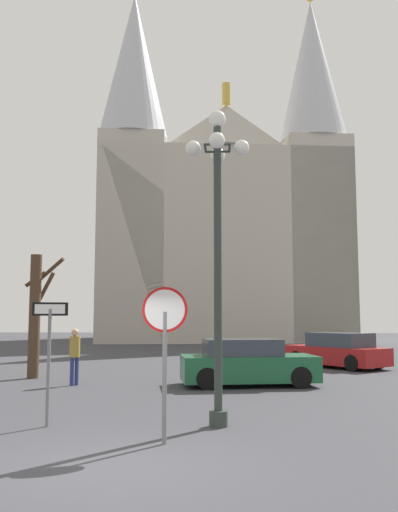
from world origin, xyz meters
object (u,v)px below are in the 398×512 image
at_px(stop_sign, 165,333).
at_px(bare_tree, 36,312).
at_px(pedestrian_walking, 75,351).
at_px(street_lamp, 218,224).
at_px(one_way_arrow_sign, 49,346).
at_px(parked_car_far_green, 247,363).
at_px(cathedral, 221,226).
at_px(parked_car_near_red, 337,351).

xyz_separation_m(stop_sign, bare_tree, (-5.55, 9.39, 0.40)).
distance_m(bare_tree, pedestrian_walking, 2.94).
bearing_deg(stop_sign, street_lamp, 59.33).
bearing_deg(one_way_arrow_sign, parked_car_far_green, 57.22).
distance_m(one_way_arrow_sign, bare_tree, 8.68).
bearing_deg(pedestrian_walking, one_way_arrow_sign, -79.07).
relative_size(cathedral, one_way_arrow_sign, 12.47).
relative_size(parked_car_near_red, pedestrian_walking, 2.55).
height_order(bare_tree, parked_car_far_green, bare_tree).
bearing_deg(parked_car_near_red, parked_car_far_green, -123.36).
relative_size(one_way_arrow_sign, parked_car_far_green, 0.55).
bearing_deg(street_lamp, bare_tree, 129.19).
bearing_deg(street_lamp, one_way_arrow_sign, -176.99).
bearing_deg(bare_tree, parked_car_near_red, 21.13).
xyz_separation_m(bare_tree, parked_car_near_red, (11.19, 4.33, -1.58)).
bearing_deg(stop_sign, one_way_arrow_sign, 151.38).
bearing_deg(bare_tree, pedestrian_walking, -44.18).
relative_size(cathedral, street_lamp, 4.72).
height_order(cathedral, stop_sign, cathedral).
relative_size(parked_car_near_red, parked_car_far_green, 1.02).
distance_m(cathedral, pedestrian_walking, 31.81).
height_order(stop_sign, parked_car_near_red, stop_sign).
bearing_deg(cathedral, street_lamp, -89.63).
bearing_deg(parked_car_near_red, street_lamp, -111.26).
distance_m(parked_car_near_red, pedestrian_walking, 11.15).
xyz_separation_m(cathedral, bare_tree, (-6.20, -28.38, -7.64)).
bearing_deg(street_lamp, parked_car_far_green, 82.66).
bearing_deg(street_lamp, stop_sign, -120.67).
height_order(stop_sign, bare_tree, bare_tree).
relative_size(street_lamp, parked_car_near_red, 1.44).
distance_m(stop_sign, parked_car_far_green, 7.98).
xyz_separation_m(parked_car_far_green, pedestrian_walking, (-5.31, -0.19, 0.38)).
bearing_deg(street_lamp, cathedral, 90.37).
height_order(street_lamp, parked_car_far_green, street_lamp).
xyz_separation_m(cathedral, parked_car_near_red, (4.99, -24.06, -9.22)).
height_order(cathedral, one_way_arrow_sign, cathedral).
bearing_deg(parked_car_near_red, one_way_arrow_sign, -123.07).
distance_m(stop_sign, parked_car_near_red, 14.88).
xyz_separation_m(cathedral, parked_car_far_green, (1.03, -30.06, -9.22)).
bearing_deg(stop_sign, parked_car_near_red, 67.64).
bearing_deg(one_way_arrow_sign, pedestrian_walking, 100.93).
distance_m(bare_tree, parked_car_near_red, 12.10).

